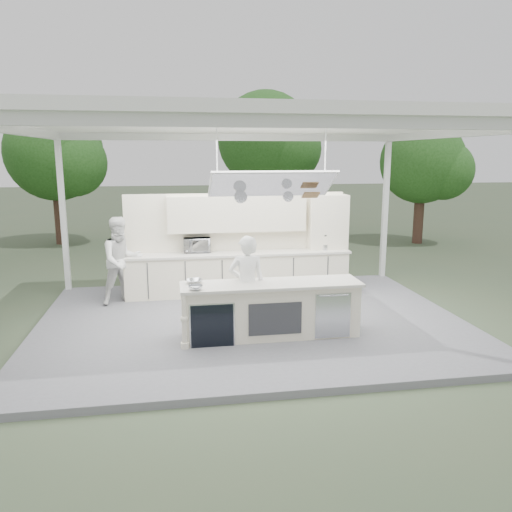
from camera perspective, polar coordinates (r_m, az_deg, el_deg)
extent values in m
plane|color=#3F4A33|center=(9.68, -0.51, -7.94)|extent=(90.00, 90.00, 0.00)
cube|color=slate|center=(9.66, -0.51, -7.60)|extent=(8.00, 6.00, 0.12)
cube|color=white|center=(13.12, 14.54, 5.14)|extent=(0.12, 0.12, 3.70)
cube|color=white|center=(12.25, -21.18, 4.30)|extent=(0.12, 0.12, 3.70)
cube|color=white|center=(9.14, -0.55, 15.01)|extent=(8.20, 6.20, 0.16)
cube|color=white|center=(6.29, 3.73, 15.11)|extent=(8.00, 0.12, 0.16)
cube|color=white|center=(12.01, -2.77, 13.40)|extent=(8.00, 0.12, 0.16)
cube|color=white|center=(9.36, -25.53, 12.86)|extent=(0.12, 6.00, 0.16)
cube|color=white|center=(10.48, 21.61, 12.90)|extent=(0.12, 6.00, 0.16)
cube|color=white|center=(8.29, 1.83, 8.24)|extent=(2.00, 0.71, 0.43)
cube|color=white|center=(8.29, 1.83, 8.24)|extent=(2.06, 0.76, 0.46)
cylinder|color=white|center=(8.15, -4.50, 11.49)|extent=(0.02, 0.02, 0.95)
cylinder|color=white|center=(8.50, 7.93, 11.42)|extent=(0.02, 0.02, 0.95)
cylinder|color=silver|center=(8.37, -1.77, 6.76)|extent=(0.22, 0.14, 0.21)
cylinder|color=silver|center=(8.47, 3.69, 6.79)|extent=(0.18, 0.12, 0.18)
cube|color=olive|center=(8.58, 6.28, 6.95)|extent=(0.28, 0.18, 0.12)
cube|color=beige|center=(8.69, 1.74, -6.27)|extent=(3.00, 0.70, 0.90)
cube|color=beige|center=(8.56, 1.75, -3.24)|extent=(3.10, 0.78, 0.05)
cylinder|color=beige|center=(8.20, -8.20, -7.41)|extent=(0.11, 0.11, 0.92)
cube|color=black|center=(8.25, -5.02, -7.95)|extent=(0.70, 0.04, 0.72)
cube|color=silver|center=(8.25, -5.02, -7.96)|extent=(0.74, 0.03, 0.72)
cube|color=#2E2F33|center=(8.37, 2.22, -7.20)|extent=(0.90, 0.02, 0.55)
cube|color=silver|center=(8.62, 8.79, -6.77)|extent=(0.62, 0.02, 0.78)
cube|color=beige|center=(11.32, -2.02, -2.04)|extent=(5.00, 0.65, 0.90)
cube|color=beige|center=(11.22, -2.04, 0.32)|extent=(5.08, 0.72, 0.05)
cube|color=beige|center=(11.48, -2.24, 1.58)|extent=(5.00, 0.10, 2.25)
cube|color=beige|center=(11.25, -2.18, 4.86)|extent=(3.10, 0.38, 0.80)
cube|color=beige|center=(11.69, 8.14, 3.76)|extent=(0.90, 0.45, 1.30)
cube|color=olive|center=(11.69, 8.14, 3.76)|extent=(0.84, 0.40, 0.03)
cylinder|color=silver|center=(11.61, 7.81, 1.02)|extent=(0.20, 0.20, 0.12)
cylinder|color=black|center=(11.58, 7.83, 1.80)|extent=(0.17, 0.17, 0.20)
cylinder|color=black|center=(11.72, 9.44, 1.02)|extent=(0.16, 0.16, 0.10)
cone|color=black|center=(11.69, 9.47, 1.84)|extent=(0.14, 0.14, 0.24)
cylinder|color=#4D3326|center=(19.57, -21.54, 4.34)|extent=(0.36, 0.36, 2.10)
sphere|color=#346B27|center=(19.45, -22.03, 10.89)|extent=(3.40, 3.40, 3.40)
sphere|color=#346B27|center=(18.81, -20.24, 9.99)|extent=(2.38, 2.38, 2.38)
cylinder|color=#4D3326|center=(21.47, 1.06, 6.18)|extent=(0.36, 0.36, 2.45)
sphere|color=#346B27|center=(21.39, 1.09, 13.20)|extent=(4.00, 4.00, 4.00)
sphere|color=#346B27|center=(20.96, 3.59, 12.12)|extent=(2.80, 2.80, 2.80)
cylinder|color=#4D3326|center=(19.35, 18.08, 4.24)|extent=(0.36, 0.36, 1.92)
sphere|color=#346B27|center=(19.22, 18.46, 10.20)|extent=(3.00, 3.00, 3.00)
sphere|color=#346B27|center=(19.12, 20.64, 9.15)|extent=(2.10, 2.10, 2.10)
imported|color=white|center=(8.70, -1.05, -3.33)|extent=(0.64, 0.43, 1.75)
imported|color=silver|center=(10.84, -15.10, -0.50)|extent=(1.10, 1.01, 1.84)
imported|color=silver|center=(11.28, -6.78, 1.29)|extent=(0.60, 0.41, 0.33)
imported|color=silver|center=(8.57, -7.05, -2.89)|extent=(0.32, 0.32, 0.07)
imported|color=silver|center=(8.15, -6.91, -3.62)|extent=(0.29, 0.29, 0.07)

